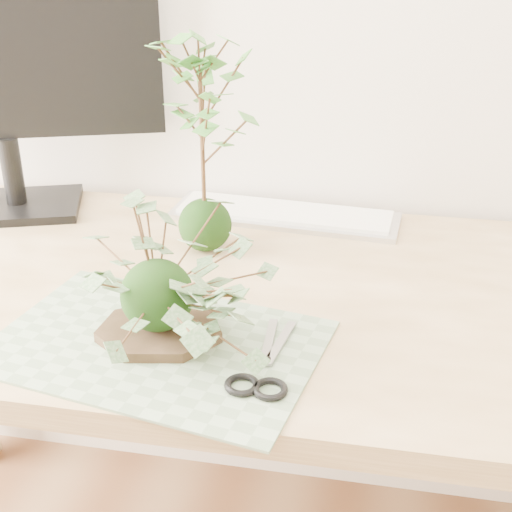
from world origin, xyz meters
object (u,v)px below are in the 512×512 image
Objects in this scene: ivy_kokedama at (155,264)px; maple_kokedama at (201,96)px; desk at (236,330)px; keyboard at (285,214)px.

ivy_kokedama is 0.34m from maple_kokedama.
ivy_kokedama is (-0.07, -0.18, 0.21)m from desk.
desk is at bearing -93.16° from keyboard.
maple_kokedama is 0.34m from keyboard.
maple_kokedama reaches higher than desk.
desk is 3.52× the size of keyboard.
maple_kokedama is at bearing 123.35° from desk.
desk is at bearing 68.05° from ivy_kokedama.
desk is 4.78× the size of ivy_kokedama.
keyboard is (0.11, 0.46, -0.11)m from ivy_kokedama.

